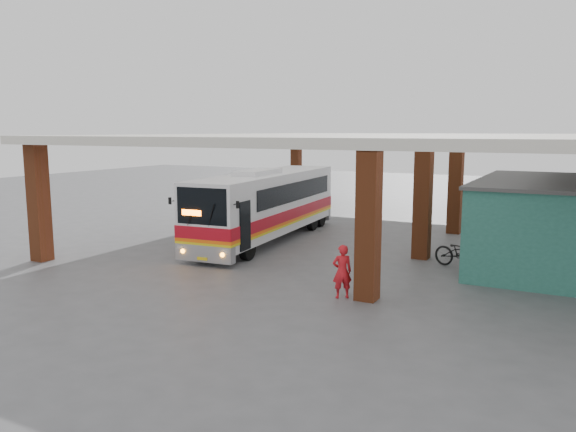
% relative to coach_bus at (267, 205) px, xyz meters
% --- Properties ---
extents(ground, '(90.00, 90.00, 0.00)m').
position_rel_coach_bus_xyz_m(ground, '(3.98, -3.33, -1.59)').
color(ground, '#515154').
rests_on(ground, ground).
extents(brick_columns, '(20.10, 21.60, 4.35)m').
position_rel_coach_bus_xyz_m(brick_columns, '(5.41, 1.67, 0.59)').
color(brick_columns, brown).
rests_on(brick_columns, ground).
extents(canopy_roof, '(21.00, 23.00, 0.30)m').
position_rel_coach_bus_xyz_m(canopy_roof, '(4.48, 3.17, 2.91)').
color(canopy_roof, silver).
rests_on(canopy_roof, brick_columns).
extents(shop_building, '(5.20, 8.20, 3.11)m').
position_rel_coach_bus_xyz_m(shop_building, '(11.48, 0.67, -0.02)').
color(shop_building, '#2A6A5B').
rests_on(shop_building, ground).
extents(coach_bus, '(3.25, 11.12, 3.20)m').
position_rel_coach_bus_xyz_m(coach_bus, '(0.00, 0.00, 0.00)').
color(coach_bus, white).
rests_on(coach_bus, ground).
extents(motorcycle, '(2.25, 1.37, 1.12)m').
position_rel_coach_bus_xyz_m(motorcycle, '(8.68, -1.27, -1.03)').
color(motorcycle, black).
rests_on(motorcycle, ground).
extents(pedestrian, '(0.69, 0.65, 1.58)m').
position_rel_coach_bus_xyz_m(pedestrian, '(6.28, -6.51, -0.80)').
color(pedestrian, red).
rests_on(pedestrian, ground).
extents(red_chair, '(0.45, 0.45, 0.75)m').
position_rel_coach_bus_xyz_m(red_chair, '(8.53, 2.04, -1.24)').
color(red_chair, red).
rests_on(red_chair, ground).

